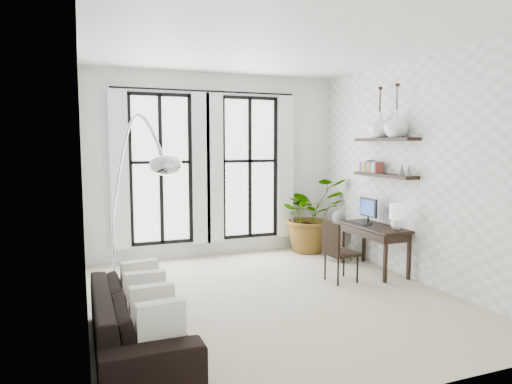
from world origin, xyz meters
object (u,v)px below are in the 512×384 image
desk (376,228)px  desk_chair (337,248)px  plant (310,214)px  arc_lamp (134,160)px  buddha (339,239)px  sofa (139,320)px

desk → desk_chair: 0.88m
plant → arc_lamp: (-3.37, -2.12, 1.11)m
plant → desk: 1.65m
desk_chair → arc_lamp: arc_lamp is taller
plant → buddha: size_ratio=1.63×
plant → desk_chair: (-0.55, -1.85, -0.19)m
desk → plant: bearing=99.7°
desk → desk_chair: desk is taller
sofa → desk: (3.75, 1.44, 0.38)m
desk → buddha: bearing=96.9°
plant → desk: size_ratio=1.12×
desk_chair → arc_lamp: bearing=-177.7°
sofa → arc_lamp: size_ratio=0.90×
plant → desk_chair: size_ratio=1.58×
desk_chair → sofa: bearing=-160.6°
arc_lamp → buddha: bearing=21.6°
plant → desk: (0.28, -1.63, 0.00)m
sofa → arc_lamp: bearing=-6.4°
sofa → buddha: size_ratio=2.46×
desk → buddha: (-0.11, 0.90, -0.33)m
plant → buddha: 0.82m
desk_chair → buddha: bearing=54.1°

